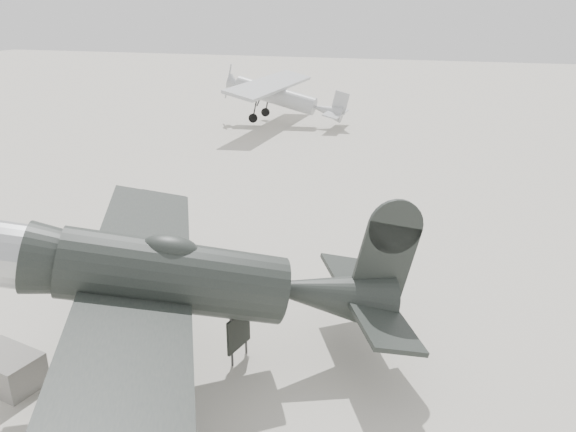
{
  "coord_description": "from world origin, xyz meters",
  "views": [
    {
      "loc": [
        5.44,
        -12.29,
        7.76
      ],
      "look_at": [
        0.35,
        3.7,
        1.5
      ],
      "focal_mm": 35.0,
      "sensor_mm": 36.0,
      "label": 1
    }
  ],
  "objects_px": {
    "lowwing_monoplane": "(196,281)",
    "sign_board": "(239,332)",
    "highwing_monoplane": "(281,93)",
    "equipment_block": "(7,369)"
  },
  "relations": [
    {
      "from": "lowwing_monoplane",
      "to": "sign_board",
      "type": "distance_m",
      "value": 1.74
    },
    {
      "from": "highwing_monoplane",
      "to": "equipment_block",
      "type": "bearing_deg",
      "value": -82.43
    },
    {
      "from": "highwing_monoplane",
      "to": "equipment_block",
      "type": "distance_m",
      "value": 29.7
    },
    {
      "from": "lowwing_monoplane",
      "to": "equipment_block",
      "type": "relative_size",
      "value": 8.26
    },
    {
      "from": "equipment_block",
      "to": "lowwing_monoplane",
      "type": "bearing_deg",
      "value": 25.94
    },
    {
      "from": "equipment_block",
      "to": "sign_board",
      "type": "relative_size",
      "value": 1.22
    },
    {
      "from": "lowwing_monoplane",
      "to": "sign_board",
      "type": "xyz_separation_m",
      "value": [
        0.72,
        0.55,
        -1.48
      ]
    },
    {
      "from": "lowwing_monoplane",
      "to": "highwing_monoplane",
      "type": "bearing_deg",
      "value": 76.9
    },
    {
      "from": "lowwing_monoplane",
      "to": "equipment_block",
      "type": "bearing_deg",
      "value": 178.15
    },
    {
      "from": "lowwing_monoplane",
      "to": "highwing_monoplane",
      "type": "xyz_separation_m",
      "value": [
        -7.24,
        27.61,
        -0.03
      ]
    }
  ]
}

